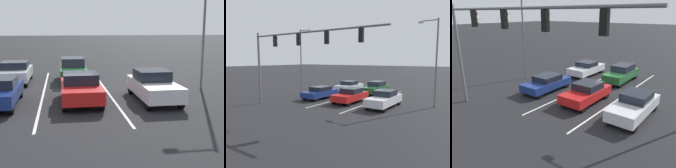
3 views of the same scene
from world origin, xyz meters
The scene contains 11 objects.
ground_plane centered at (0.00, 0.00, 0.00)m, with size 240.00×240.00×0.00m, color black.
lane_stripe_left_divider centered at (-1.83, 1.51, 0.01)m, with size 0.12×15.02×0.01m, color silver.
lane_stripe_center_divider centered at (1.83, 1.51, 0.01)m, with size 0.12×15.02×0.01m, color silver.
car_silver_leftlane_front centered at (-3.82, 4.67, 0.78)m, with size 1.81×4.69×1.55m.
car_red_midlane_front centered at (-0.14, 4.52, 0.75)m, with size 1.92×4.34×1.47m.
car_navy_rightlane_front centered at (3.80, 4.52, 0.71)m, with size 1.87×4.43×1.35m.
car_white_rightlane_second centered at (3.84, -1.70, 0.74)m, with size 1.95×4.44×1.45m.
car_darkgreen_midlane_second centered at (-0.02, -1.85, 0.82)m, with size 1.74×4.62×1.62m.
traffic_signal_gantry centered at (2.24, 10.01, 5.35)m, with size 13.35×0.37×6.87m.
street_lamp_right_shoulder centered at (7.69, 3.25, 4.59)m, with size 1.79×0.24×8.00m.
street_lamp_left_shoulder centered at (-7.45, 2.20, 4.56)m, with size 1.76×0.24×7.95m.
Camera 2 is at (-11.44, 23.20, 4.36)m, focal length 35.00 mm.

